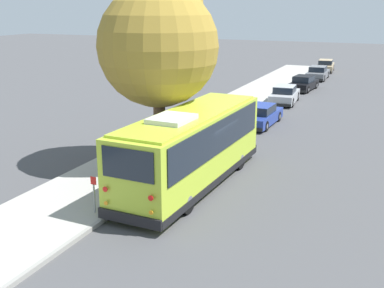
{
  "coord_description": "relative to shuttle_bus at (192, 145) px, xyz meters",
  "views": [
    {
      "loc": [
        -17.59,
        -7.29,
        7.13
      ],
      "look_at": [
        0.75,
        0.72,
        1.3
      ],
      "focal_mm": 45.0,
      "sensor_mm": 36.0,
      "label": 1
    }
  ],
  "objects": [
    {
      "name": "sign_post_far",
      "position": [
        -2.87,
        1.86,
        -0.81
      ],
      "size": [
        0.06,
        0.22,
        1.44
      ],
      "color": "gray",
      "rests_on": "sidewalk_slab"
    },
    {
      "name": "sign_post_near",
      "position": [
        -4.14,
        1.86,
        -0.88
      ],
      "size": [
        0.06,
        0.22,
        1.32
      ],
      "color": "gray",
      "rests_on": "sidewalk_slab"
    },
    {
      "name": "fire_hydrant",
      "position": [
        6.92,
        1.91,
        -1.16
      ],
      "size": [
        0.22,
        0.22,
        0.81
      ],
      "color": "gold",
      "rests_on": "sidewalk_slab"
    },
    {
      "name": "curb_strip",
      "position": [
        0.67,
        1.36,
        -1.64
      ],
      "size": [
        80.0,
        0.14,
        0.15
      ],
      "primitive_type": "cube",
      "color": "gray",
      "rests_on": "ground"
    },
    {
      "name": "sidewalk_slab",
      "position": [
        0.67,
        3.41,
        -1.64
      ],
      "size": [
        80.0,
        3.96,
        0.15
      ],
      "primitive_type": "cube",
      "color": "#A3A099",
      "rests_on": "ground"
    },
    {
      "name": "ground_plane",
      "position": [
        0.67,
        -0.12,
        -1.71
      ],
      "size": [
        160.0,
        160.0,
        0.0
      ],
      "primitive_type": "plane",
      "color": "#474749"
    },
    {
      "name": "street_tree",
      "position": [
        1.9,
        2.35,
        4.03
      ],
      "size": [
        5.27,
        5.27,
        8.67
      ],
      "color": "brown",
      "rests_on": "sidewalk_slab"
    },
    {
      "name": "parked_sedan_black",
      "position": [
        24.57,
        0.25,
        -1.13
      ],
      "size": [
        4.39,
        1.98,
        1.26
      ],
      "rotation": [
        0.0,
        0.0,
        -0.09
      ],
      "color": "black",
      "rests_on": "ground"
    },
    {
      "name": "parked_sedan_gray",
      "position": [
        31.47,
        0.19,
        -1.11
      ],
      "size": [
        4.48,
        1.83,
        1.29
      ],
      "rotation": [
        0.0,
        0.0,
        0.01
      ],
      "color": "slate",
      "rests_on": "ground"
    },
    {
      "name": "parked_sedan_blue",
      "position": [
        11.04,
        0.21,
        -1.12
      ],
      "size": [
        4.54,
        1.76,
        1.27
      ],
      "rotation": [
        0.0,
        0.0,
        -0.03
      ],
      "color": "navy",
      "rests_on": "ground"
    },
    {
      "name": "parked_sedan_tan",
      "position": [
        37.56,
        0.38,
        -1.11
      ],
      "size": [
        4.65,
        1.95,
        1.3
      ],
      "rotation": [
        0.0,
        0.0,
        0.07
      ],
      "color": "tan",
      "rests_on": "ground"
    },
    {
      "name": "parked_sedan_silver",
      "position": [
        18.31,
        0.43,
        -1.09
      ],
      "size": [
        4.42,
        1.94,
        1.33
      ],
      "rotation": [
        0.0,
        0.0,
        0.06
      ],
      "color": "#A8AAAF",
      "rests_on": "ground"
    },
    {
      "name": "shuttle_bus",
      "position": [
        0.0,
        0.0,
        0.0
      ],
      "size": [
        9.52,
        2.78,
        3.22
      ],
      "rotation": [
        0.0,
        0.0,
        -0.04
      ],
      "color": "#ADC633",
      "rests_on": "ground"
    }
  ]
}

